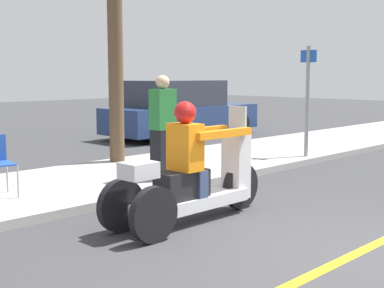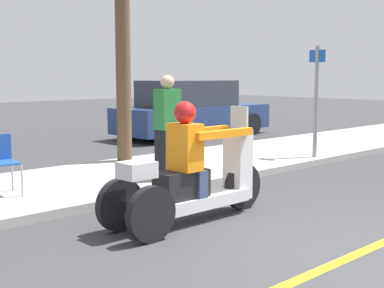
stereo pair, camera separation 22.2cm
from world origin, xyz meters
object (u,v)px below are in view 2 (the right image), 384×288
at_px(spectator_with_child, 168,129).
at_px(parked_car_lot_left, 192,110).
at_px(motorcycle_trike, 192,179).
at_px(street_sign, 316,97).
at_px(tree_trunk, 123,79).

relative_size(spectator_with_child, parked_car_lot_left, 0.35).
relative_size(motorcycle_trike, street_sign, 1.08).
xyz_separation_m(parked_car_lot_left, tree_trunk, (-4.36, -2.79, 0.93)).
xyz_separation_m(motorcycle_trike, street_sign, (4.77, 1.48, 0.79)).
relative_size(parked_car_lot_left, street_sign, 2.13).
bearing_deg(motorcycle_trike, tree_trunk, 65.31).
relative_size(motorcycle_trike, spectator_with_child, 1.45).
bearing_deg(parked_car_lot_left, street_sign, -104.45).
relative_size(motorcycle_trike, parked_car_lot_left, 0.50).
bearing_deg(street_sign, spectator_with_child, 175.74).
xyz_separation_m(parked_car_lot_left, street_sign, (-1.28, -4.99, 0.57)).
bearing_deg(tree_trunk, motorcycle_trike, -114.69).
relative_size(tree_trunk, street_sign, 1.41).
distance_m(spectator_with_child, parked_car_lot_left, 6.82).
height_order(motorcycle_trike, street_sign, street_sign).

